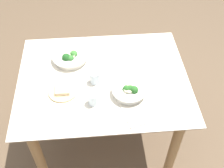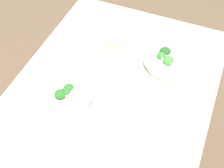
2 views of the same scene
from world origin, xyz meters
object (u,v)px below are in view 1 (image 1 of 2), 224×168
bread_side_plate (63,91)px  fork_by_near_bowl (47,112)px  water_glass_center (93,99)px  broccoli_bowl_near (70,57)px  water_glass_side (95,77)px  table_knife_left (159,103)px  broccoli_bowl_far (129,91)px  table_knife_right (36,68)px  fork_by_far_bowl (39,101)px  napkin_folded_upper (140,113)px

bread_side_plate → fork_by_near_bowl: (0.10, 0.16, -0.01)m
water_glass_center → fork_by_near_bowl: (0.29, 0.05, -0.04)m
broccoli_bowl_near → water_glass_side: (-0.17, 0.23, 0.01)m
broccoli_bowl_near → water_glass_center: bearing=110.2°
broccoli_bowl_near → table_knife_left: size_ratio=1.39×
broccoli_bowl_far → table_knife_right: bearing=-25.2°
bread_side_plate → table_knife_right: size_ratio=0.99×
table_knife_left → bread_side_plate: bearing=37.9°
broccoli_bowl_far → table_knife_left: size_ratio=1.20×
table_knife_left → table_knife_right: bearing=25.9°
broccoli_bowl_far → bread_side_plate: size_ratio=1.17×
fork_by_far_bowl → napkin_folded_upper: napkin_folded_upper is taller
broccoli_bowl_far → table_knife_right: broccoli_bowl_far is taller
broccoli_bowl_far → bread_side_plate: broccoli_bowl_far is taller
bread_side_plate → fork_by_far_bowl: (0.15, 0.07, -0.01)m
broccoli_bowl_near → bread_side_plate: broccoli_bowl_near is taller
broccoli_bowl_near → water_glass_center: (-0.15, 0.41, 0.01)m
bread_side_plate → broccoli_bowl_near: bearing=-98.4°
fork_by_near_bowl → fork_by_far_bowl: bearing=-66.3°
napkin_folded_upper → water_glass_center: bearing=-20.4°
broccoli_bowl_far → fork_by_near_bowl: bearing=10.9°
broccoli_bowl_far → water_glass_side: size_ratio=2.65×
water_glass_center → fork_by_near_bowl: size_ratio=0.84×
napkin_folded_upper → broccoli_bowl_far: bearing=-73.5°
bread_side_plate → fork_by_far_bowl: size_ratio=2.04×
fork_by_far_bowl → table_knife_left: same height
water_glass_center → napkin_folded_upper: 0.30m
water_glass_center → fork_by_far_bowl: (0.35, -0.04, -0.04)m
broccoli_bowl_near → table_knife_right: bearing=14.6°
fork_by_near_bowl → table_knife_right: bearing=-82.5°
broccoli_bowl_far → water_glass_center: size_ratio=2.66×
water_glass_side → fork_by_near_bowl: water_glass_side is taller
fork_by_near_bowl → napkin_folded_upper: size_ratio=0.52×
broccoli_bowl_near → table_knife_right: 0.25m
water_glass_center → fork_by_far_bowl: bearing=-6.6°
fork_by_far_bowl → table_knife_left: bearing=22.5°
napkin_folded_upper → table_knife_left: bearing=-153.6°
water_glass_center → napkin_folded_upper: size_ratio=0.43×
broccoli_bowl_far → fork_by_near_bowl: broccoli_bowl_far is taller
water_glass_side → table_knife_left: 0.45m
broccoli_bowl_near → water_glass_side: size_ratio=3.05×
bread_side_plate → fork_by_far_bowl: bearing=24.8°
bread_side_plate → table_knife_left: bread_side_plate is taller
water_glass_side → fork_by_near_bowl: bearing=36.6°
broccoli_bowl_far → bread_side_plate: (0.43, -0.06, -0.02)m
broccoli_bowl_near → bread_side_plate: bearing=81.6°
fork_by_near_bowl → table_knife_left: (-0.71, -0.01, -0.00)m
table_knife_left → napkin_folded_upper: size_ratio=0.96×
water_glass_center → table_knife_left: size_ratio=0.45×
water_glass_center → table_knife_left: (-0.41, 0.04, -0.04)m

